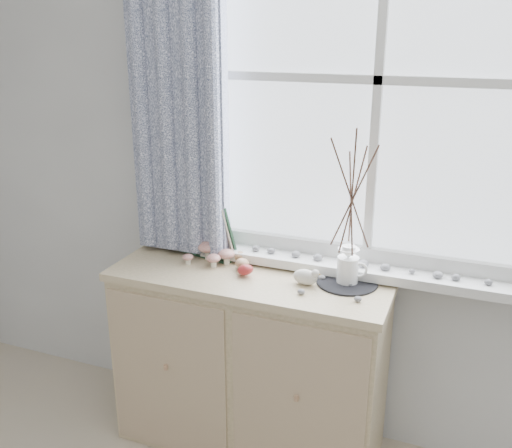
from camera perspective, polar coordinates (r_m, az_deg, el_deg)
name	(u,v)px	position (r m, az deg, el deg)	size (l,w,h in m)	color
sideboard	(249,362)	(2.62, -0.68, -13.62)	(1.20, 0.45, 0.85)	beige
botanical_book	(202,229)	(2.58, -5.41, -0.51)	(0.38, 0.13, 0.26)	#1E3F2A
toadstool_cluster	(212,252)	(2.54, -4.43, -2.80)	(0.22, 0.15, 0.09)	white
wooden_eggs	(242,263)	(2.47, -1.38, -3.91)	(0.14, 0.18, 0.07)	tan
songbird_figurine	(305,276)	(2.33, 4.96, -5.21)	(0.14, 0.06, 0.07)	silver
crocheted_doily	(347,282)	(2.37, 9.08, -5.79)	(0.25, 0.25, 0.01)	black
twig_pitcher	(352,194)	(2.24, 9.58, 2.98)	(0.31, 0.31, 0.66)	white
sideboard_pebbles	(325,284)	(2.33, 6.91, -5.99)	(0.33, 0.23, 0.02)	gray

